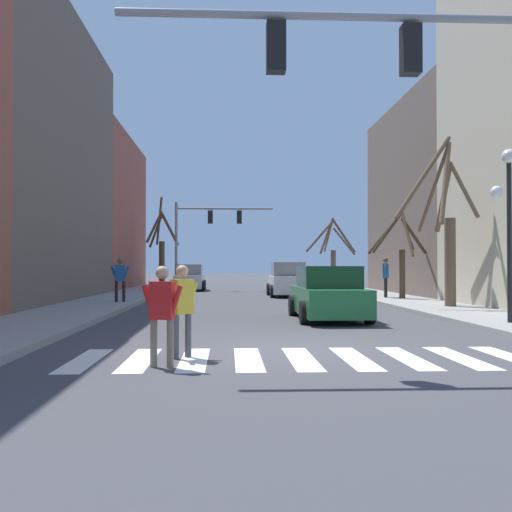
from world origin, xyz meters
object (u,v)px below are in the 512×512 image
(street_tree_right_far, at_px, (446,228))
(street_tree_right_mid, at_px, (400,252))
(street_lamp_right_corner, at_px, (509,200))
(traffic_signal_near, at_px, (433,91))
(traffic_signal_far, at_px, (205,227))
(pedestrian_on_right_sidewalk, at_px, (386,274))
(car_parked_right_mid, at_px, (190,278))
(pedestrian_near_right_corner, at_px, (120,276))
(pedestrian_waiting_at_curb, at_px, (162,307))
(pedestrian_on_left_sidewalk, at_px, (182,303))
(car_at_intersection, at_px, (328,294))
(street_tree_left_far, at_px, (161,249))
(street_tree_left_mid, at_px, (332,252))
(car_driving_away_lane, at_px, (288,281))

(street_tree_right_far, bearing_deg, street_tree_right_mid, 91.28)
(street_tree_right_far, bearing_deg, street_lamp_right_corner, -96.05)
(traffic_signal_near, xyz_separation_m, street_tree_right_far, (4.22, 10.83, -1.63))
(street_tree_right_mid, xyz_separation_m, street_tree_right_far, (0.12, -5.14, 0.73))
(traffic_signal_far, height_order, pedestrian_on_right_sidewalk, traffic_signal_far)
(car_parked_right_mid, bearing_deg, pedestrian_near_right_corner, 172.88)
(pedestrian_waiting_at_curb, distance_m, pedestrian_on_left_sidewalk, 0.97)
(car_parked_right_mid, distance_m, pedestrian_waiting_at_curb, 29.15)
(traffic_signal_far, relative_size, car_at_intersection, 1.38)
(street_tree_right_mid, height_order, street_tree_left_far, street_tree_left_far)
(car_parked_right_mid, height_order, pedestrian_near_right_corner, pedestrian_near_right_corner)
(pedestrian_near_right_corner, relative_size, street_tree_right_mid, 0.45)
(traffic_signal_far, bearing_deg, street_tree_left_mid, 10.11)
(pedestrian_near_right_corner, distance_m, pedestrian_on_right_sidewalk, 11.73)
(traffic_signal_far, relative_size, car_driving_away_lane, 1.50)
(car_driving_away_lane, height_order, street_tree_left_mid, street_tree_left_mid)
(car_driving_away_lane, xyz_separation_m, pedestrian_near_right_corner, (-7.31, -6.70, 0.36))
(car_driving_away_lane, distance_m, street_tree_right_far, 11.01)
(pedestrian_waiting_at_curb, relative_size, street_tree_left_far, 0.26)
(pedestrian_near_right_corner, bearing_deg, car_parked_right_mid, 83.40)
(traffic_signal_far, relative_size, street_tree_right_mid, 1.64)
(pedestrian_on_right_sidewalk, bearing_deg, traffic_signal_far, 55.41)
(street_tree_right_mid, bearing_deg, pedestrian_near_right_corner, -170.05)
(pedestrian_on_left_sidewalk, bearing_deg, street_lamp_right_corner, -14.52)
(traffic_signal_far, height_order, pedestrian_near_right_corner, traffic_signal_far)
(car_parked_right_mid, distance_m, street_tree_right_mid, 16.05)
(traffic_signal_near, relative_size, pedestrian_on_left_sidewalk, 4.89)
(street_lamp_right_corner, relative_size, street_tree_left_far, 0.71)
(street_tree_right_far, distance_m, street_tree_left_far, 23.11)
(street_lamp_right_corner, height_order, street_tree_left_far, street_tree_left_far)
(street_lamp_right_corner, xyz_separation_m, street_tree_right_far, (0.65, 6.13, -0.32))
(traffic_signal_near, relative_size, car_parked_right_mid, 1.75)
(traffic_signal_far, distance_m, pedestrian_on_left_sidewalk, 28.35)
(street_lamp_right_corner, xyz_separation_m, car_parked_right_mid, (-9.47, 23.75, -2.45))
(pedestrian_near_right_corner, distance_m, street_tree_left_far, 16.66)
(street_lamp_right_corner, relative_size, street_tree_right_far, 0.72)
(car_driving_away_lane, bearing_deg, pedestrian_waiting_at_curb, 169.13)
(car_parked_right_mid, relative_size, street_tree_right_mid, 1.15)
(pedestrian_waiting_at_curb, bearing_deg, car_parked_right_mid, 107.43)
(street_tree_left_far, bearing_deg, street_tree_right_mid, -50.32)
(street_tree_right_mid, distance_m, street_tree_left_mid, 13.99)
(street_lamp_right_corner, bearing_deg, car_driving_away_lane, 104.03)
(car_driving_away_lane, height_order, street_tree_right_mid, street_tree_right_mid)
(street_lamp_right_corner, distance_m, street_tree_right_mid, 11.34)
(pedestrian_on_right_sidewalk, bearing_deg, pedestrian_on_left_sidewalk, 173.54)
(street_tree_left_mid, bearing_deg, traffic_signal_far, -169.89)
(pedestrian_waiting_at_curb, bearing_deg, pedestrian_near_right_corner, 117.16)
(car_at_intersection, distance_m, street_tree_left_mid, 22.98)
(car_at_intersection, distance_m, street_tree_right_mid, 9.85)
(street_tree_right_mid, bearing_deg, pedestrian_on_right_sidewalk, 119.47)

